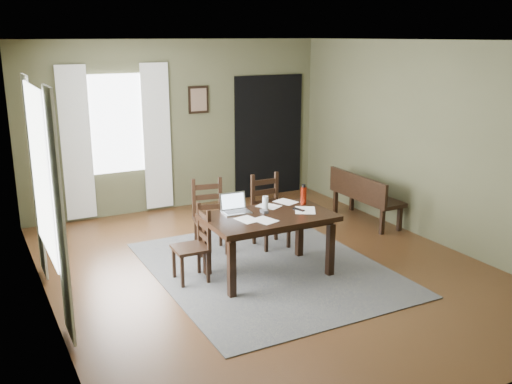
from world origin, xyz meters
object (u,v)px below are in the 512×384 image
water_bottle (303,195)px  bench (363,194)px  dining_table (269,222)px  chair_end (194,245)px  laptop (235,207)px  chair_back_right (269,212)px  chair_back_left (210,217)px

water_bottle → bench: bearing=28.6°
dining_table → water_bottle: (0.59, 0.18, 0.21)m
chair_end → laptop: laptop is taller
chair_back_right → bench: chair_back_right is taller
chair_back_left → chair_back_right: chair_back_right is taller
bench → laptop: size_ratio=3.99×
dining_table → bench: (2.23, 1.08, -0.21)m
dining_table → chair_back_right: bearing=60.7°
bench → water_bottle: water_bottle is taller
chair_end → water_bottle: (1.41, -0.08, 0.43)m
dining_table → chair_back_right: 1.02m
chair_back_left → chair_back_right: size_ratio=0.99×
chair_end → water_bottle: bearing=88.8°
dining_table → laptop: (-0.29, 0.29, 0.15)m
dining_table → bench: bearing=26.1°
chair_back_right → water_bottle: water_bottle is taller
dining_table → bench: size_ratio=1.11×
chair_back_right → laptop: chair_back_right is taller
chair_end → chair_back_left: 0.94m
dining_table → bench: same height
bench → chair_end: bearing=104.9°
laptop → dining_table: bearing=-41.1°
dining_table → chair_back_right: size_ratio=1.54×
chair_back_right → water_bottle: size_ratio=3.85×
dining_table → chair_end: (-0.83, 0.27, -0.23)m
bench → laptop: (-2.52, -0.79, 0.36)m
laptop → water_bottle: bearing=-3.2°
chair_back_right → water_bottle: 0.80m
chair_back_left → laptop: (0.01, -0.75, 0.34)m
chair_back_right → chair_end: bearing=-155.6°
bench → water_bottle: 1.92m
water_bottle → chair_back_right: bearing=97.8°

